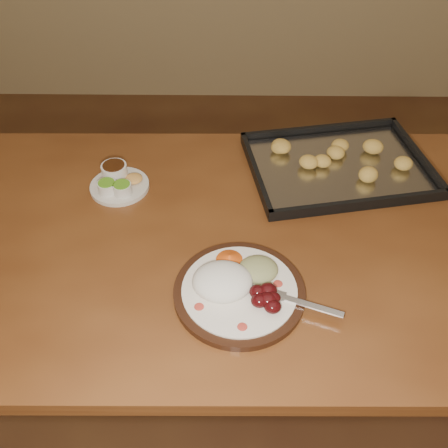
{
  "coord_description": "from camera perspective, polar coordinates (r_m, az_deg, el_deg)",
  "views": [
    {
      "loc": [
        -0.14,
        -0.9,
        1.64
      ],
      "look_at": [
        -0.15,
        -0.0,
        0.77
      ],
      "focal_mm": 40.0,
      "sensor_mm": 36.0,
      "label": 1
    }
  ],
  "objects": [
    {
      "name": "ground",
      "position": [
        1.87,
        4.92,
        -17.22
      ],
      "size": [
        4.0,
        4.0,
        0.0
      ],
      "primitive_type": "plane",
      "color": "brown",
      "rests_on": "ground"
    },
    {
      "name": "dining_table",
      "position": [
        1.32,
        -0.95,
        -4.18
      ],
      "size": [
        1.51,
        0.91,
        0.75
      ],
      "rotation": [
        0.0,
        0.0,
        0.01
      ],
      "color": "brown",
      "rests_on": "ground"
    },
    {
      "name": "dinner_plate",
      "position": [
        1.11,
        1.58,
        -7.17
      ],
      "size": [
        0.37,
        0.29,
        0.07
      ],
      "rotation": [
        0.0,
        0.0,
        -0.34
      ],
      "color": "black",
      "rests_on": "dining_table"
    },
    {
      "name": "condiment_saucer",
      "position": [
        1.4,
        -12.04,
        4.76
      ],
      "size": [
        0.16,
        0.16,
        0.05
      ],
      "rotation": [
        0.0,
        0.0,
        0.17
      ],
      "color": "silver",
      "rests_on": "dining_table"
    },
    {
      "name": "baking_tray",
      "position": [
        1.48,
        12.92,
        6.63
      ],
      "size": [
        0.56,
        0.45,
        0.05
      ],
      "rotation": [
        0.0,
        0.0,
        0.19
      ],
      "color": "black",
      "rests_on": "dining_table"
    }
  ]
}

